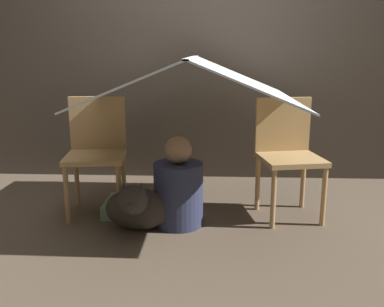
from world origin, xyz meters
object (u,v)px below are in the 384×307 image
Objects in this scene: chair_left at (96,149)px; chair_right at (287,151)px; person_front at (178,189)px; dog at (137,207)px.

chair_left and chair_right have the same top height.
chair_right reaches higher than person_front.
person_front is (-0.79, -0.24, -0.23)m from chair_right.
chair_left is at bearing 158.84° from person_front.
chair_right is 1.36× the size of person_front.
chair_left is 1.00× the size of chair_right.
chair_left is 1.92× the size of dog.
chair_left reaches higher than dog.
chair_right is (1.42, -0.00, 0.00)m from chair_left.
chair_left is 1.36× the size of person_front.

